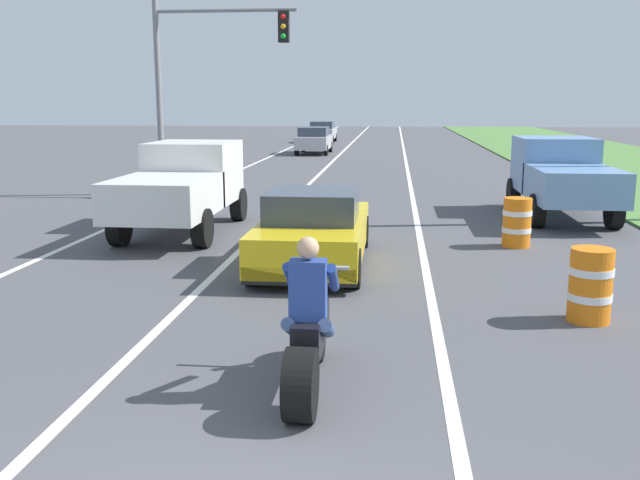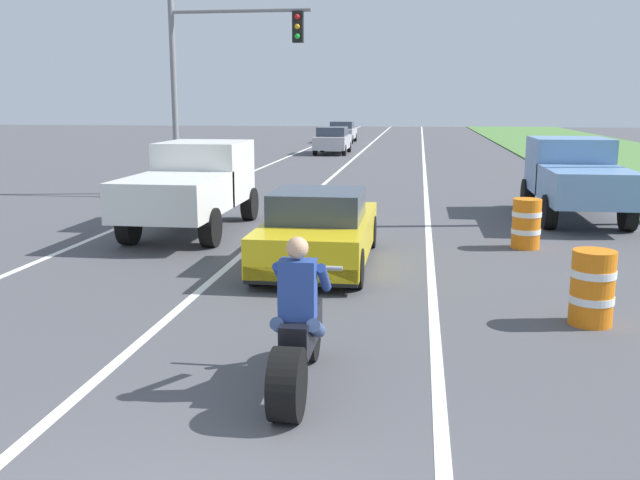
% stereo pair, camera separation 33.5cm
% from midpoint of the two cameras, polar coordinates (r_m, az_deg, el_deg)
% --- Properties ---
extents(lane_stripe_left_solid, '(0.14, 120.00, 0.01)m').
position_cam_midpoint_polar(lane_stripe_left_solid, '(24.67, -9.98, 4.30)').
color(lane_stripe_left_solid, white).
rests_on(lane_stripe_left_solid, ground).
extents(lane_stripe_right_solid, '(0.14, 120.00, 0.01)m').
position_cam_midpoint_polar(lane_stripe_right_solid, '(23.73, 7.03, 4.12)').
color(lane_stripe_right_solid, white).
rests_on(lane_stripe_right_solid, ground).
extents(lane_stripe_centre_dashed, '(0.14, 120.00, 0.01)m').
position_cam_midpoint_polar(lane_stripe_centre_dashed, '(23.94, -1.64, 4.26)').
color(lane_stripe_centre_dashed, white).
rests_on(lane_stripe_centre_dashed, ground).
extents(motorcycle_with_rider, '(0.70, 2.21, 1.62)m').
position_cam_midpoint_polar(motorcycle_with_rider, '(7.04, -2.34, -7.98)').
color(motorcycle_with_rider, black).
rests_on(motorcycle_with_rider, ground).
extents(sports_car_yellow, '(1.84, 4.30, 1.37)m').
position_cam_midpoint_polar(sports_car_yellow, '(12.56, -1.29, 0.77)').
color(sports_car_yellow, yellow).
rests_on(sports_car_yellow, ground).
extents(pickup_truck_left_lane_white, '(2.02, 4.80, 1.98)m').
position_cam_midpoint_polar(pickup_truck_left_lane_white, '(15.99, -11.72, 4.53)').
color(pickup_truck_left_lane_white, silver).
rests_on(pickup_truck_left_lane_white, ground).
extents(pickup_truck_right_shoulder_light_blue, '(2.02, 4.80, 1.98)m').
position_cam_midpoint_polar(pickup_truck_right_shoulder_light_blue, '(18.72, 18.59, 5.13)').
color(pickup_truck_right_shoulder_light_blue, '#6B93C6').
rests_on(pickup_truck_right_shoulder_light_blue, ground).
extents(traffic_light_mast_near, '(4.44, 0.34, 6.00)m').
position_cam_midpoint_polar(traffic_light_mast_near, '(22.43, -10.16, 13.82)').
color(traffic_light_mast_near, gray).
rests_on(traffic_light_mast_near, ground).
extents(construction_barrel_nearest, '(0.58, 0.58, 1.00)m').
position_cam_midpoint_polar(construction_barrel_nearest, '(9.95, 20.28, -3.46)').
color(construction_barrel_nearest, orange).
rests_on(construction_barrel_nearest, ground).
extents(construction_barrel_mid, '(0.58, 0.58, 1.00)m').
position_cam_midpoint_polar(construction_barrel_mid, '(14.67, 15.12, 1.41)').
color(construction_barrel_mid, orange).
rests_on(construction_barrel_mid, ground).
extents(distant_car_far_ahead, '(1.80, 4.00, 1.50)m').
position_cam_midpoint_polar(distant_car_far_ahead, '(39.81, -0.74, 8.15)').
color(distant_car_far_ahead, '#B2B2B7').
rests_on(distant_car_far_ahead, ground).
extents(distant_car_further_ahead, '(1.80, 4.00, 1.50)m').
position_cam_midpoint_polar(distant_car_further_ahead, '(50.98, 0.01, 8.83)').
color(distant_car_further_ahead, '#B2B2B7').
rests_on(distant_car_further_ahead, ground).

